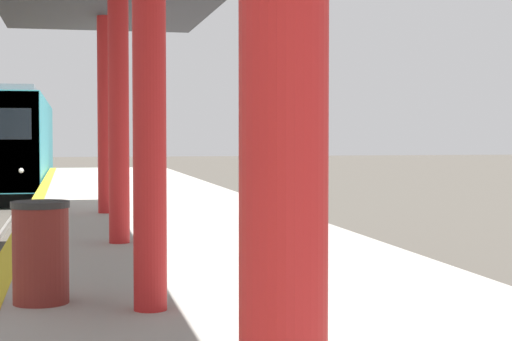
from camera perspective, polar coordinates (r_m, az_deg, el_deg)
train at (r=41.14m, az=-15.69°, el=1.80°), size 2.87×21.81×4.35m
trash_bin at (r=8.27m, az=-14.16°, el=-5.29°), size 0.54×0.54×0.96m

